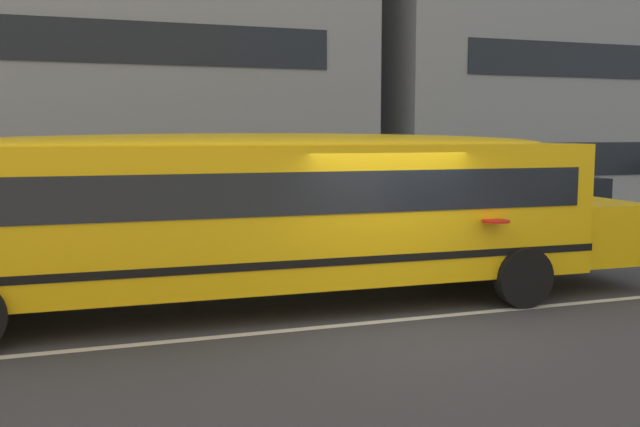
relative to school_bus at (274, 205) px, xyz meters
The scene contains 5 objects.
ground_plane 2.59m from the school_bus, 43.47° to the right, with size 400.00×400.00×0.00m, color #38383D.
sidewalk_far 7.29m from the school_bus, 78.29° to the left, with size 120.00×3.00×0.01m, color gray.
lane_centreline 2.58m from the school_bus, 43.47° to the right, with size 110.00×0.16×0.01m, color silver.
school_bus is the anchor object (origin of this frame).
parked_car_teal_near_corner 9.82m from the school_bus, 26.40° to the left, with size 3.93×1.93×1.64m.
Camera 1 is at (-4.31, -9.33, 2.80)m, focal length 39.39 mm.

